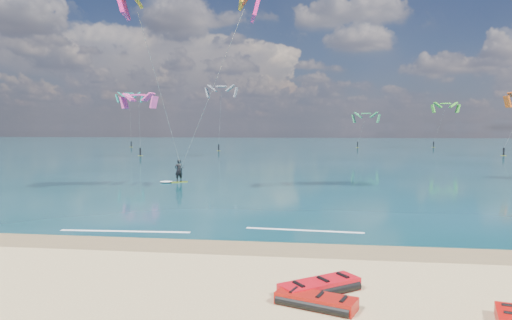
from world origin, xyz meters
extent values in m
plane|color=tan|center=(0.00, 40.00, 0.00)|extent=(320.00, 320.00, 0.00)
cube|color=brown|center=(0.00, 3.00, 0.00)|extent=(320.00, 2.40, 0.01)
cube|color=#0A3337|center=(0.00, 104.00, 0.02)|extent=(320.00, 200.00, 0.04)
cube|color=#A6CE18|center=(-6.53, 24.08, 0.07)|extent=(1.48, 1.30, 0.07)
imported|color=black|center=(-6.53, 24.08, 1.10)|extent=(0.87, 0.83, 2.01)
cylinder|color=black|center=(-6.20, 23.74, 1.39)|extent=(0.51, 0.41, 0.04)
cube|color=white|center=(5.12, 6.30, 0.04)|extent=(5.63, 0.64, 0.01)
cube|color=white|center=(-3.28, 5.00, 0.04)|extent=(6.26, 0.58, 0.01)
camera|label=1|loc=(5.64, -15.25, 4.94)|focal=32.00mm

